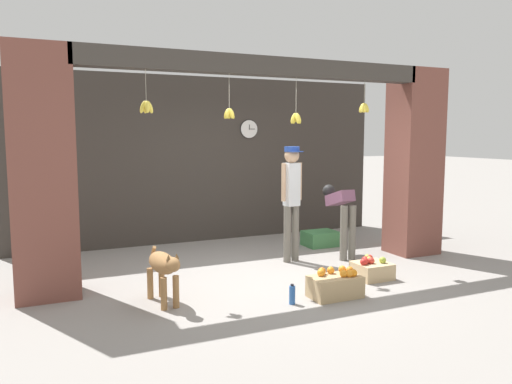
{
  "coord_description": "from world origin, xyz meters",
  "views": [
    {
      "loc": [
        -2.77,
        -5.85,
        1.88
      ],
      "look_at": [
        0.0,
        0.38,
        1.09
      ],
      "focal_mm": 35.0,
      "sensor_mm": 36.0,
      "label": 1
    }
  ],
  "objects": [
    {
      "name": "dog",
      "position": [
        -1.52,
        -0.51,
        0.42
      ],
      "size": [
        0.3,
        0.84,
        0.63
      ],
      "rotation": [
        0.0,
        0.0,
        -1.45
      ],
      "color": "#9E7042",
      "rests_on": "ground_plane"
    },
    {
      "name": "fruit_crate_apples",
      "position": [
        1.21,
        -0.64,
        0.12
      ],
      "size": [
        0.44,
        0.42,
        0.29
      ],
      "color": "tan",
      "rests_on": "ground_plane"
    },
    {
      "name": "shop_pillar_left",
      "position": [
        -2.69,
        0.3,
        1.44
      ],
      "size": [
        0.7,
        0.6,
        2.88
      ],
      "primitive_type": "cube",
      "color": "brown",
      "rests_on": "ground_plane"
    },
    {
      "name": "worker_stooping",
      "position": [
        1.5,
        0.54,
        0.72
      ],
      "size": [
        0.3,
        0.82,
        1.08
      ],
      "rotation": [
        0.0,
        0.0,
        -0.11
      ],
      "color": "#6B665B",
      "rests_on": "ground_plane"
    },
    {
      "name": "ground_plane",
      "position": [
        0.0,
        0.0,
        0.0
      ],
      "size": [
        60.0,
        60.0,
        0.0
      ],
      "primitive_type": "plane",
      "color": "gray"
    },
    {
      "name": "water_bottle",
      "position": [
        -0.22,
        -1.1,
        0.11
      ],
      "size": [
        0.07,
        0.07,
        0.23
      ],
      "color": "#2D60AD",
      "rests_on": "ground_plane"
    },
    {
      "name": "shop_pillar_right",
      "position": [
        2.69,
        0.3,
        1.44
      ],
      "size": [
        0.7,
        0.6,
        2.88
      ],
      "primitive_type": "cube",
      "color": "brown",
      "rests_on": "ground_plane"
    },
    {
      "name": "fruit_crate_oranges",
      "position": [
        0.36,
        -1.09,
        0.14
      ],
      "size": [
        0.59,
        0.35,
        0.33
      ],
      "color": "tan",
      "rests_on": "ground_plane"
    },
    {
      "name": "produce_box_green",
      "position": [
        1.61,
        1.3,
        0.12
      ],
      "size": [
        0.55,
        0.43,
        0.25
      ],
      "primitive_type": "cube",
      "color": "#42844C",
      "rests_on": "ground_plane"
    },
    {
      "name": "wall_clock",
      "position": [
        0.8,
        2.49,
        1.98
      ],
      "size": [
        0.34,
        0.03,
        0.34
      ],
      "color": "black"
    },
    {
      "name": "shopkeeper",
      "position": [
        0.66,
        0.57,
        1.01
      ],
      "size": [
        0.34,
        0.29,
        1.71
      ],
      "rotation": [
        0.0,
        0.0,
        3.23
      ],
      "color": "#6B665B",
      "rests_on": "ground_plane"
    },
    {
      "name": "storefront_awning",
      "position": [
        0.0,
        0.12,
        2.74
      ],
      "size": [
        4.78,
        0.25,
        0.86
      ],
      "color": "#3D3833"
    },
    {
      "name": "shop_back_wall",
      "position": [
        0.0,
        2.56,
        1.44
      ],
      "size": [
        6.68,
        0.12,
        2.88
      ],
      "primitive_type": "cube",
      "color": "#38332D",
      "rests_on": "ground_plane"
    }
  ]
}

